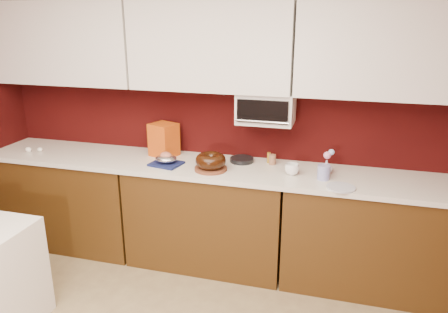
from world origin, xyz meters
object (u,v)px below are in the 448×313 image
pandoro_box (164,140)px  flower_vase (326,166)px  toaster_oven (266,108)px  foil_ham_nest (166,159)px  bundt_cake (211,161)px  blue_jar (324,172)px  coffee_mug (292,168)px

pandoro_box → flower_vase: pandoro_box is taller
toaster_oven → foil_ham_nest: bearing=-161.8°
toaster_oven → foil_ham_nest: toaster_oven is taller
flower_vase → toaster_oven: bearing=168.7°
pandoro_box → foil_ham_nest: bearing=-43.4°
foil_ham_nest → bundt_cake: bearing=-3.4°
bundt_cake → foil_ham_nest: size_ratio=1.35×
foil_ham_nest → flower_vase: flower_vase is taller
bundt_cake → flower_vase: bearing=11.2°
toaster_oven → flower_vase: 0.66m
bundt_cake → blue_jar: bearing=2.4°
coffee_mug → flower_vase: flower_vase is taller
toaster_oven → pandoro_box: toaster_oven is taller
bundt_cake → foil_ham_nest: bundt_cake is taller
blue_jar → pandoro_box: bearing=171.0°
toaster_oven → bundt_cake: 0.62m
toaster_oven → pandoro_box: 0.95m
pandoro_box → blue_jar: bearing=11.5°
bundt_cake → blue_jar: size_ratio=2.18×
blue_jar → toaster_oven: bearing=154.0°
coffee_mug → flower_vase: (0.26, 0.10, 0.01)m
pandoro_box → blue_jar: 1.41m
toaster_oven → bundt_cake: bearing=-144.0°
pandoro_box → coffee_mug: 1.16m
foil_ham_nest → pandoro_box: size_ratio=0.63×
flower_vase → pandoro_box: bearing=176.7°
flower_vase → coffee_mug: bearing=-157.7°
pandoro_box → flower_vase: (1.40, -0.08, -0.08)m
blue_jar → flower_vase: (0.01, 0.14, 0.00)m
pandoro_box → coffee_mug: pandoro_box is taller
toaster_oven → coffee_mug: bearing=-39.1°
toaster_oven → coffee_mug: toaster_oven is taller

